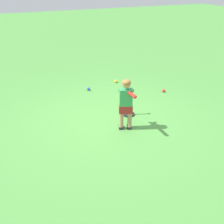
{
  "coord_description": "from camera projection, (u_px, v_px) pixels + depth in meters",
  "views": [
    {
      "loc": [
        -4.7,
        1.99,
        2.85
      ],
      "look_at": [
        -0.44,
        0.09,
        0.45
      ],
      "focal_mm": 43.02,
      "sensor_mm": 36.0,
      "label": 1
    }
  ],
  "objects": [
    {
      "name": "play_ball_near_batter",
      "position": [
        116.0,
        81.0,
        7.89
      ],
      "size": [
        0.09,
        0.09,
        0.09
      ],
      "primitive_type": "sphere",
      "color": "yellow",
      "rests_on": "ground"
    },
    {
      "name": "child_batter",
      "position": [
        126.0,
        100.0,
        5.26
      ],
      "size": [
        0.64,
        0.32,
        1.08
      ],
      "color": "#232328",
      "rests_on": "ground"
    },
    {
      "name": "play_ball_by_bucket",
      "position": [
        164.0,
        91.0,
        7.27
      ],
      "size": [
        0.08,
        0.08,
        0.08
      ],
      "primitive_type": "sphere",
      "color": "red",
      "rests_on": "ground"
    },
    {
      "name": "batting_tee",
      "position": [
        128.0,
        111.0,
        6.06
      ],
      "size": [
        0.28,
        0.28,
        0.62
      ],
      "color": "black",
      "rests_on": "ground"
    },
    {
      "name": "ground_plane",
      "position": [
        107.0,
        121.0,
        5.84
      ],
      "size": [
        40.0,
        40.0,
        0.0
      ],
      "primitive_type": "plane",
      "color": "#519942"
    },
    {
      "name": "play_ball_far_right",
      "position": [
        88.0,
        89.0,
        7.37
      ],
      "size": [
        0.09,
        0.09,
        0.09
      ],
      "primitive_type": "sphere",
      "color": "blue",
      "rests_on": "ground"
    }
  ]
}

